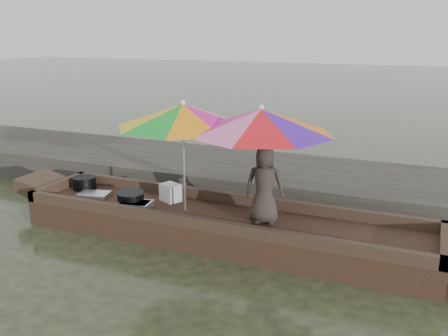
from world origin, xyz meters
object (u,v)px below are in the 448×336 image
at_px(tray_crayfish, 135,205).
at_px(supply_bag, 170,192).
at_px(umbrella_bow, 184,157).
at_px(umbrella_stern, 260,165).
at_px(vendor, 265,185).
at_px(cooking_pot, 84,183).
at_px(charcoal_grill, 131,199).
at_px(tray_scallop, 94,195).
at_px(boat_hull, 221,227).

xyz_separation_m(tray_crayfish, supply_bag, (0.31, 0.48, 0.09)).
distance_m(umbrella_bow, umbrella_stern, 1.11).
xyz_separation_m(supply_bag, vendor, (1.55, -0.26, 0.39)).
relative_size(cooking_pot, charcoal_grill, 0.96).
height_order(tray_crayfish, umbrella_stern, umbrella_stern).
bearing_deg(tray_scallop, umbrella_bow, 1.10).
bearing_deg(umbrella_bow, cooking_pot, 172.86).
bearing_deg(charcoal_grill, tray_crayfish, -34.84).
distance_m(supply_bag, vendor, 1.62).
bearing_deg(supply_bag, tray_crayfish, -123.28).
distance_m(tray_crayfish, umbrella_stern, 1.95).
relative_size(tray_scallop, supply_bag, 1.64).
bearing_deg(umbrella_stern, supply_bag, 169.88).
xyz_separation_m(charcoal_grill, supply_bag, (0.44, 0.39, 0.04)).
bearing_deg(vendor, umbrella_bow, -10.10).
bearing_deg(boat_hull, umbrella_bow, 180.00).
height_order(tray_scallop, charcoal_grill, charcoal_grill).
height_order(charcoal_grill, vendor, vendor).
relative_size(umbrella_bow, umbrella_stern, 0.97).
relative_size(boat_hull, umbrella_stern, 3.05).
distance_m(tray_crayfish, vendor, 1.94).
distance_m(charcoal_grill, supply_bag, 0.59).
height_order(cooking_pot, supply_bag, supply_bag).
bearing_deg(tray_crayfish, vendor, 6.51).
relative_size(boat_hull, vendor, 5.51).
bearing_deg(supply_bag, vendor, -9.64).
bearing_deg(umbrella_stern, tray_crayfish, -173.33).
relative_size(tray_crayfish, umbrella_stern, 0.24).
bearing_deg(tray_scallop, tray_crayfish, -11.92).
relative_size(cooking_pot, tray_scallop, 0.79).
distance_m(tray_scallop, vendor, 2.77).
bearing_deg(tray_scallop, supply_bag, 14.17).
bearing_deg(charcoal_grill, boat_hull, 4.98).
distance_m(cooking_pot, tray_scallop, 0.48).
distance_m(tray_crayfish, charcoal_grill, 0.16).
height_order(boat_hull, umbrella_bow, umbrella_bow).
relative_size(tray_crayfish, tray_scallop, 1.00).
height_order(boat_hull, umbrella_stern, umbrella_stern).
relative_size(charcoal_grill, vendor, 0.37).
distance_m(charcoal_grill, umbrella_stern, 2.05).
bearing_deg(tray_crayfish, tray_scallop, 168.08).
distance_m(boat_hull, vendor, 0.93).
bearing_deg(umbrella_bow, boat_hull, 0.00).
xyz_separation_m(cooking_pot, charcoal_grill, (1.12, -0.36, -0.01)).
xyz_separation_m(cooking_pot, umbrella_bow, (1.94, -0.24, 0.68)).
xyz_separation_m(tray_crayfish, tray_scallop, (-0.86, 0.18, -0.01)).
bearing_deg(tray_crayfish, charcoal_grill, 145.16).
bearing_deg(tray_scallop, vendor, 0.67).
bearing_deg(vendor, supply_bag, -19.84).
bearing_deg(umbrella_bow, supply_bag, 145.06).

